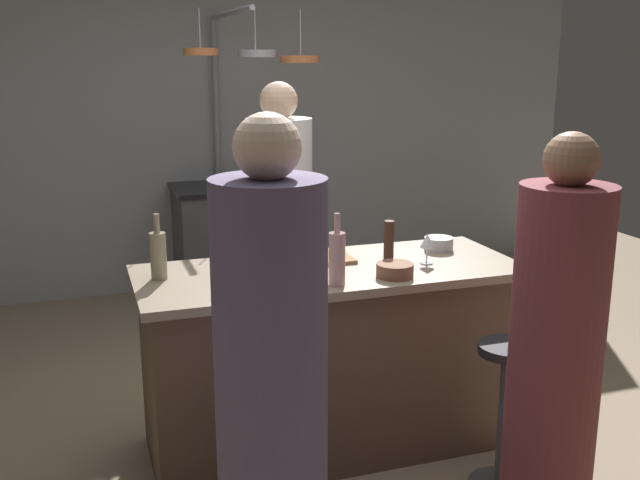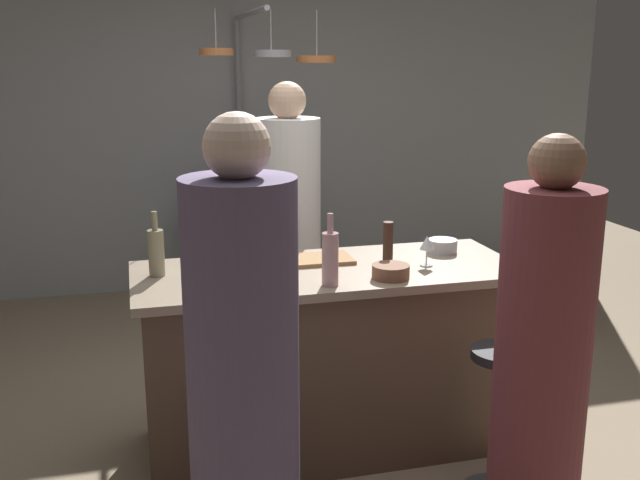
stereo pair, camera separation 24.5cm
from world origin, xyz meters
TOP-DOWN VIEW (x-y plane):
  - ground_plane at (0.00, 0.00)m, footprint 9.00×9.00m
  - back_wall at (0.00, 2.85)m, footprint 6.40×0.16m
  - kitchen_island at (0.00, 0.00)m, footprint 1.80×0.72m
  - stove_range at (0.00, 2.45)m, footprint 0.80×0.64m
  - chef at (-0.01, 0.82)m, footprint 0.37×0.37m
  - bar_stool_right at (0.58, -0.62)m, footprint 0.28×0.28m
  - guest_right at (0.53, -1.00)m, footprint 0.34×0.34m
  - bar_stool_left at (-0.50, -0.62)m, footprint 0.28×0.28m
  - guest_left at (-0.56, -1.02)m, footprint 0.36×0.36m
  - overhead_pot_rack at (0.04, 1.98)m, footprint 0.89×1.30m
  - potted_plant at (1.73, 1.05)m, footprint 0.36×0.36m
  - cutting_board at (-0.01, 0.13)m, footprint 0.32×0.22m
  - pepper_mill at (0.29, -0.02)m, footprint 0.05×0.05m
  - wine_bottle_white at (-0.78, 0.08)m, footprint 0.07×0.07m
  - wine_bottle_rose at (-0.06, -0.26)m, footprint 0.07×0.07m
  - wine_bottle_red at (-0.46, -0.03)m, footprint 0.07×0.07m
  - wine_glass_by_chef at (0.46, -0.08)m, footprint 0.07×0.07m
  - wine_glass_near_left_guest at (-0.54, -0.25)m, footprint 0.07×0.07m
  - mixing_bowl_steel at (0.64, 0.14)m, footprint 0.15×0.15m
  - mixing_bowl_wooden at (0.23, -0.22)m, footprint 0.17×0.17m

SIDE VIEW (x-z plane):
  - ground_plane at x=0.00m, z-range 0.00..0.00m
  - potted_plant at x=1.73m, z-range 0.04..0.56m
  - bar_stool_right at x=0.58m, z-range 0.04..0.72m
  - bar_stool_left at x=-0.50m, z-range 0.04..0.72m
  - stove_range at x=0.00m, z-range 0.00..0.89m
  - kitchen_island at x=0.00m, z-range 0.00..0.90m
  - guest_right at x=0.53m, z-range -0.06..1.55m
  - guest_left at x=-0.56m, z-range -0.06..1.64m
  - chef at x=-0.01m, z-range -0.06..1.67m
  - cutting_board at x=-0.01m, z-range 0.90..0.92m
  - mixing_bowl_wooden at x=0.23m, z-range 0.90..0.96m
  - mixing_bowl_steel at x=0.64m, z-range 0.90..0.97m
  - pepper_mill at x=0.29m, z-range 0.90..1.11m
  - wine_glass_by_chef at x=0.46m, z-range 0.93..1.08m
  - wine_glass_near_left_guest at x=-0.54m, z-range 0.93..1.08m
  - wine_bottle_white at x=-0.78m, z-range 0.86..1.16m
  - wine_bottle_rose at x=-0.06m, z-range 0.86..1.18m
  - wine_bottle_red at x=-0.46m, z-range 0.86..1.19m
  - back_wall at x=0.00m, z-range 0.00..2.60m
  - overhead_pot_rack at x=0.04m, z-range 0.57..2.74m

